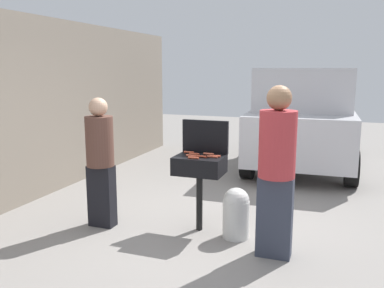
{
  "coord_description": "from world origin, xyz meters",
  "views": [
    {
      "loc": [
        1.48,
        -4.73,
        2.01
      ],
      "look_at": [
        -0.39,
        0.4,
        1.0
      ],
      "focal_mm": 38.15,
      "sensor_mm": 36.0,
      "label": 1
    }
  ],
  "objects_px": {
    "hot_dog_6": "(201,156)",
    "hot_dog_0": "(189,152)",
    "hot_dog_3": "(191,156)",
    "parked_minivan": "(304,116)",
    "hot_dog_5": "(213,157)",
    "person_left": "(100,158)",
    "hot_dog_1": "(209,154)",
    "person_right": "(277,166)",
    "propane_tank": "(236,212)",
    "hot_dog_2": "(194,154)",
    "bbq_grill": "(199,168)",
    "hot_dog_4": "(215,156)",
    "hot_dog_7": "(193,158)"
  },
  "relations": [
    {
      "from": "hot_dog_6",
      "to": "hot_dog_0",
      "type": "bearing_deg",
      "value": 141.13
    },
    {
      "from": "hot_dog_0",
      "to": "hot_dog_3",
      "type": "xyz_separation_m",
      "value": [
        0.1,
        -0.18,
        0.0
      ]
    },
    {
      "from": "hot_dog_6",
      "to": "parked_minivan",
      "type": "distance_m",
      "value": 4.32
    },
    {
      "from": "hot_dog_5",
      "to": "person_left",
      "type": "height_order",
      "value": "person_left"
    },
    {
      "from": "hot_dog_0",
      "to": "hot_dog_1",
      "type": "distance_m",
      "value": 0.27
    },
    {
      "from": "person_right",
      "to": "hot_dog_0",
      "type": "bearing_deg",
      "value": -28.08
    },
    {
      "from": "hot_dog_1",
      "to": "propane_tank",
      "type": "relative_size",
      "value": 0.21
    },
    {
      "from": "hot_dog_0",
      "to": "hot_dog_5",
      "type": "bearing_deg",
      "value": -23.09
    },
    {
      "from": "hot_dog_2",
      "to": "person_left",
      "type": "distance_m",
      "value": 1.19
    },
    {
      "from": "hot_dog_6",
      "to": "parked_minivan",
      "type": "xyz_separation_m",
      "value": [
        0.83,
        4.23,
        0.06
      ]
    },
    {
      "from": "hot_dog_6",
      "to": "person_right",
      "type": "bearing_deg",
      "value": -20.43
    },
    {
      "from": "hot_dog_2",
      "to": "person_right",
      "type": "bearing_deg",
      "value": -23.23
    },
    {
      "from": "bbq_grill",
      "to": "hot_dog_4",
      "type": "xyz_separation_m",
      "value": [
        0.19,
        0.02,
        0.16
      ]
    },
    {
      "from": "hot_dog_5",
      "to": "person_right",
      "type": "height_order",
      "value": "person_right"
    },
    {
      "from": "hot_dog_6",
      "to": "bbq_grill",
      "type": "bearing_deg",
      "value": 126.87
    },
    {
      "from": "hot_dog_1",
      "to": "hot_dog_4",
      "type": "height_order",
      "value": "same"
    },
    {
      "from": "parked_minivan",
      "to": "propane_tank",
      "type": "bearing_deg",
      "value": 82.54
    },
    {
      "from": "bbq_grill",
      "to": "hot_dog_1",
      "type": "distance_m",
      "value": 0.21
    },
    {
      "from": "hot_dog_2",
      "to": "propane_tank",
      "type": "distance_m",
      "value": 0.87
    },
    {
      "from": "hot_dog_5",
      "to": "propane_tank",
      "type": "distance_m",
      "value": 0.72
    },
    {
      "from": "hot_dog_1",
      "to": "parked_minivan",
      "type": "bearing_deg",
      "value": 78.87
    },
    {
      "from": "hot_dog_0",
      "to": "hot_dog_4",
      "type": "height_order",
      "value": "same"
    },
    {
      "from": "hot_dog_3",
      "to": "hot_dog_2",
      "type": "bearing_deg",
      "value": 89.03
    },
    {
      "from": "hot_dog_0",
      "to": "propane_tank",
      "type": "distance_m",
      "value": 0.96
    },
    {
      "from": "hot_dog_6",
      "to": "parked_minivan",
      "type": "bearing_deg",
      "value": 78.85
    },
    {
      "from": "hot_dog_3",
      "to": "person_left",
      "type": "distance_m",
      "value": 1.16
    },
    {
      "from": "bbq_grill",
      "to": "person_left",
      "type": "xyz_separation_m",
      "value": [
        -1.23,
        -0.3,
        0.1
      ]
    },
    {
      "from": "propane_tank",
      "to": "hot_dog_1",
      "type": "bearing_deg",
      "value": 155.13
    },
    {
      "from": "bbq_grill",
      "to": "person_right",
      "type": "height_order",
      "value": "person_right"
    },
    {
      "from": "hot_dog_1",
      "to": "person_right",
      "type": "xyz_separation_m",
      "value": [
        0.92,
        -0.53,
        0.04
      ]
    },
    {
      "from": "hot_dog_0",
      "to": "person_left",
      "type": "bearing_deg",
      "value": -157.82
    },
    {
      "from": "hot_dog_2",
      "to": "hot_dog_4",
      "type": "distance_m",
      "value": 0.28
    },
    {
      "from": "propane_tank",
      "to": "hot_dog_6",
      "type": "bearing_deg",
      "value": 177.66
    },
    {
      "from": "hot_dog_5",
      "to": "person_left",
      "type": "distance_m",
      "value": 1.43
    },
    {
      "from": "hot_dog_4",
      "to": "parked_minivan",
      "type": "bearing_deg",
      "value": 80.64
    },
    {
      "from": "hot_dog_0",
      "to": "person_right",
      "type": "height_order",
      "value": "person_right"
    },
    {
      "from": "hot_dog_2",
      "to": "hot_dog_7",
      "type": "distance_m",
      "value": 0.23
    },
    {
      "from": "hot_dog_3",
      "to": "propane_tank",
      "type": "distance_m",
      "value": 0.87
    },
    {
      "from": "hot_dog_5",
      "to": "parked_minivan",
      "type": "xyz_separation_m",
      "value": [
        0.7,
        4.2,
        0.06
      ]
    },
    {
      "from": "hot_dog_7",
      "to": "hot_dog_1",
      "type": "bearing_deg",
      "value": 70.45
    },
    {
      "from": "hot_dog_7",
      "to": "propane_tank",
      "type": "xyz_separation_m",
      "value": [
        0.51,
        0.09,
        -0.64
      ]
    },
    {
      "from": "bbq_grill",
      "to": "person_right",
      "type": "bearing_deg",
      "value": -22.49
    },
    {
      "from": "hot_dog_1",
      "to": "hot_dog_3",
      "type": "relative_size",
      "value": 1.0
    },
    {
      "from": "propane_tank",
      "to": "parked_minivan",
      "type": "relative_size",
      "value": 0.14
    },
    {
      "from": "hot_dog_0",
      "to": "hot_dog_3",
      "type": "bearing_deg",
      "value": -62.01
    },
    {
      "from": "person_left",
      "to": "parked_minivan",
      "type": "xyz_separation_m",
      "value": [
        2.1,
        4.47,
        0.12
      ]
    },
    {
      "from": "parked_minivan",
      "to": "hot_dog_5",
      "type": "bearing_deg",
      "value": 78.26
    },
    {
      "from": "hot_dog_3",
      "to": "parked_minivan",
      "type": "bearing_deg",
      "value": 77.14
    },
    {
      "from": "person_left",
      "to": "hot_dog_0",
      "type": "bearing_deg",
      "value": 6.21
    },
    {
      "from": "hot_dog_3",
      "to": "propane_tank",
      "type": "relative_size",
      "value": 0.21
    }
  ]
}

